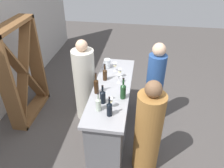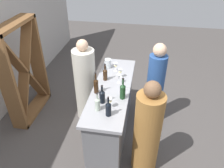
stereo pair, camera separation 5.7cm
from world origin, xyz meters
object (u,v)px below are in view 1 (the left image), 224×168
(wine_bottle_far_right_amber_brown, at_px, (105,74))
(wine_bottle_center_near_black, at_px, (103,96))
(wine_bottle_second_right_olive_green, at_px, (123,91))
(wine_rack, at_px, (23,73))
(wine_glass_near_left, at_px, (119,77))
(person_left_guest, at_px, (154,87))
(wine_bottle_leftmost_near_black, at_px, (109,109))
(person_server_behind, at_px, (85,84))
(wine_glass_near_center, at_px, (120,72))
(person_center_guest, at_px, (148,132))
(wine_bottle_second_left_clear_pale, at_px, (98,104))
(wine_glass_near_right, at_px, (110,101))
(wine_bottle_rightmost_amber_brown, at_px, (96,85))
(water_pitcher, at_px, (107,63))
(wine_glass_far_left, at_px, (115,66))

(wine_bottle_far_right_amber_brown, bearing_deg, wine_bottle_center_near_black, -172.72)
(wine_bottle_second_right_olive_green, bearing_deg, wine_rack, 73.03)
(wine_glass_near_left, height_order, person_left_guest, person_left_guest)
(wine_bottle_center_near_black, distance_m, wine_glass_near_left, 0.55)
(wine_bottle_leftmost_near_black, bearing_deg, person_server_behind, 30.90)
(wine_glass_near_center, height_order, person_left_guest, person_left_guest)
(wine_rack, height_order, person_center_guest, wine_rack)
(wine_bottle_second_left_clear_pale, relative_size, wine_bottle_second_right_olive_green, 0.83)
(wine_glass_near_center, relative_size, wine_glass_near_right, 0.97)
(wine_bottle_second_right_olive_green, relative_size, wine_bottle_rightmost_amber_brown, 0.98)
(wine_bottle_second_right_olive_green, relative_size, wine_glass_near_left, 2.17)
(wine_glass_near_right, bearing_deg, water_pitcher, 11.89)
(wine_rack, distance_m, wine_glass_far_left, 1.65)
(wine_glass_near_left, xyz_separation_m, wine_glass_near_center, (0.18, 0.00, -0.01))
(wine_bottle_rightmost_amber_brown, bearing_deg, wine_bottle_second_left_clear_pale, -163.91)
(wine_bottle_far_right_amber_brown, relative_size, wine_glass_far_left, 1.80)
(wine_glass_far_left, relative_size, person_center_guest, 0.10)
(wine_rack, distance_m, wine_glass_near_center, 1.74)
(wine_bottle_second_right_olive_green, distance_m, wine_bottle_rightmost_amber_brown, 0.41)
(wine_bottle_second_right_olive_green, distance_m, person_left_guest, 0.95)
(wine_glass_near_center, bearing_deg, person_left_guest, -74.11)
(wine_bottle_second_left_clear_pale, relative_size, wine_glass_near_left, 1.80)
(wine_glass_near_left, bearing_deg, wine_glass_near_center, 1.30)
(wine_glass_near_center, xyz_separation_m, wine_glass_far_left, (0.19, 0.11, 0.00))
(wine_bottle_second_right_olive_green, bearing_deg, person_center_guest, -130.17)
(wine_bottle_rightmost_amber_brown, relative_size, person_center_guest, 0.23)
(wine_bottle_far_right_amber_brown, distance_m, person_center_guest, 1.13)
(wine_rack, distance_m, person_server_behind, 1.12)
(person_server_behind, bearing_deg, wine_glass_far_left, 26.28)
(wine_bottle_rightmost_amber_brown, relative_size, person_server_behind, 0.22)
(wine_bottle_center_near_black, bearing_deg, person_center_guest, -105.59)
(wine_bottle_leftmost_near_black, xyz_separation_m, wine_bottle_far_right_amber_brown, (0.83, 0.21, -0.00))
(wine_bottle_far_right_amber_brown, height_order, water_pitcher, wine_bottle_far_right_amber_brown)
(wine_glass_near_left, relative_size, wine_glass_far_left, 0.98)
(wine_bottle_far_right_amber_brown, distance_m, person_left_guest, 0.94)
(wine_bottle_far_right_amber_brown, height_order, wine_glass_near_center, wine_bottle_far_right_amber_brown)
(wine_glass_near_left, distance_m, wine_glass_near_right, 0.62)
(wine_glass_near_left, bearing_deg, wine_bottle_center_near_black, 163.73)
(wine_bottle_far_right_amber_brown, xyz_separation_m, person_center_guest, (-0.77, -0.73, -0.39))
(water_pitcher, xyz_separation_m, person_left_guest, (-0.11, -0.85, -0.33))
(wine_glass_near_left, distance_m, person_center_guest, 0.95)
(wine_bottle_rightmost_amber_brown, xyz_separation_m, person_left_guest, (0.66, -0.88, -0.38))
(water_pitcher, bearing_deg, wine_bottle_second_left_clear_pale, -176.01)
(person_center_guest, bearing_deg, person_left_guest, -92.30)
(wine_glass_near_center, xyz_separation_m, person_server_behind, (0.08, 0.64, -0.36))
(wine_bottle_far_right_amber_brown, distance_m, wine_glass_far_left, 0.33)
(wine_bottle_second_right_olive_green, xyz_separation_m, person_left_guest, (0.73, -0.48, -0.37))
(wine_rack, distance_m, wine_bottle_second_right_olive_green, 1.94)
(wine_glass_near_center, bearing_deg, wine_bottle_rightmost_amber_brown, 149.77)
(wine_glass_near_left, distance_m, water_pitcher, 0.53)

